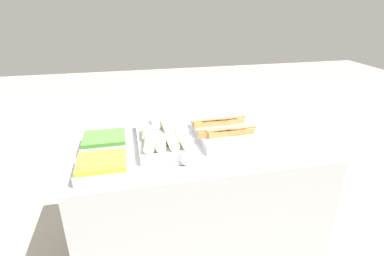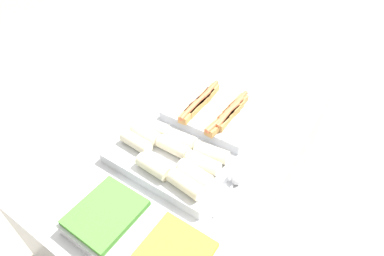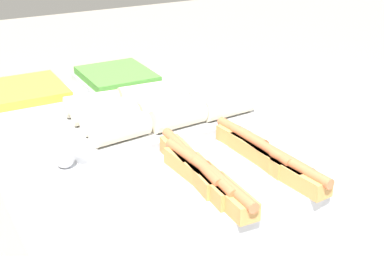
% 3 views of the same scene
% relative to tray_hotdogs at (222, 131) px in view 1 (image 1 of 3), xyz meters
% --- Properties ---
extents(ground_plane, '(12.00, 12.00, 0.00)m').
position_rel_tray_hotdogs_xyz_m(ground_plane, '(-0.16, 0.00, -0.92)').
color(ground_plane, '#ADA393').
extents(counter, '(1.46, 0.88, 0.88)m').
position_rel_tray_hotdogs_xyz_m(counter, '(-0.16, 0.00, -0.48)').
color(counter, '#B7BABF').
rests_on(counter, ground_plane).
extents(tray_hotdogs, '(0.37, 0.44, 0.10)m').
position_rel_tray_hotdogs_xyz_m(tray_hotdogs, '(0.00, 0.00, 0.00)').
color(tray_hotdogs, '#B7BABF').
rests_on(tray_hotdogs, counter).
extents(tray_wraps, '(0.31, 0.51, 0.11)m').
position_rel_tray_hotdogs_xyz_m(tray_wraps, '(-0.36, -0.01, 0.01)').
color(tray_wraps, '#B7BABF').
rests_on(tray_wraps, counter).
extents(tray_side_front, '(0.26, 0.22, 0.07)m').
position_rel_tray_hotdogs_xyz_m(tray_side_front, '(-0.71, -0.27, -0.00)').
color(tray_side_front, '#B7BABF').
rests_on(tray_side_front, counter).
extents(tray_side_back, '(0.26, 0.22, 0.07)m').
position_rel_tray_hotdogs_xyz_m(tray_side_back, '(-0.71, 0.01, -0.00)').
color(tray_side_back, '#B7BABF').
rests_on(tray_side_back, counter).
extents(serving_spoon_near, '(0.21, 0.04, 0.04)m').
position_rel_tray_hotdogs_xyz_m(serving_spoon_near, '(-0.31, -0.28, -0.02)').
color(serving_spoon_near, silver).
rests_on(serving_spoon_near, counter).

